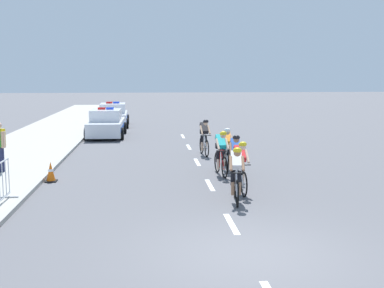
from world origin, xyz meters
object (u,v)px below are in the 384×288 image
at_px(cyclist_third, 235,157).
at_px(cyclist_fourth, 221,152).
at_px(spectator_closest, 0,143).
at_px(cyclist_lead, 236,174).
at_px(cyclist_sixth, 204,137).
at_px(traffic_cone_near, 51,172).
at_px(cyclist_fifth, 227,148).
at_px(police_car_second, 113,116).
at_px(police_car_nearest, 106,124).
at_px(cyclist_second, 240,166).

height_order(cyclist_third, cyclist_fourth, same).
distance_m(cyclist_third, spectator_closest, 7.89).
bearing_deg(cyclist_lead, cyclist_fourth, 88.12).
bearing_deg(cyclist_fourth, spectator_closest, 174.56).
height_order(cyclist_lead, cyclist_fourth, same).
bearing_deg(cyclist_lead, spectator_closest, 149.47).
distance_m(cyclist_sixth, traffic_cone_near, 7.18).
bearing_deg(traffic_cone_near, cyclist_fifth, 13.90).
bearing_deg(cyclist_fourth, police_car_second, 106.12).
xyz_separation_m(cyclist_sixth, police_car_second, (-4.58, 12.02, -0.11)).
xyz_separation_m(cyclist_sixth, police_car_nearest, (-4.59, 6.62, -0.11)).
xyz_separation_m(cyclist_lead, cyclist_fifth, (0.45, 4.52, 0.00)).
relative_size(cyclist_sixth, police_car_second, 0.39).
height_order(cyclist_lead, spectator_closest, spectator_closest).
height_order(cyclist_fourth, police_car_second, police_car_second).
bearing_deg(cyclist_third, cyclist_fourth, 106.38).
bearing_deg(cyclist_lead, cyclist_third, 80.67).
xyz_separation_m(cyclist_third, cyclist_sixth, (-0.40, 5.20, 0.00)).
distance_m(cyclist_third, police_car_second, 17.93).
bearing_deg(police_car_nearest, cyclist_third, -67.15).
bearing_deg(traffic_cone_near, cyclist_lead, -29.68).
bearing_deg(police_car_nearest, cyclist_sixth, -55.29).
bearing_deg(cyclist_fifth, cyclist_second, -92.49).
relative_size(police_car_nearest, traffic_cone_near, 6.90).
bearing_deg(police_car_second, cyclist_sixth, -69.12).
bearing_deg(traffic_cone_near, police_car_nearest, 85.79).
xyz_separation_m(cyclist_third, cyclist_fourth, (-0.30, 1.03, 0.00)).
distance_m(cyclist_sixth, spectator_closest, 8.09).
xyz_separation_m(cyclist_fifth, police_car_second, (-5.01, 15.26, -0.11)).
xyz_separation_m(cyclist_fourth, cyclist_sixth, (-0.09, 4.18, 0.00)).
xyz_separation_m(cyclist_fourth, spectator_closest, (-7.39, 0.70, 0.30)).
xyz_separation_m(police_car_second, traffic_cone_near, (-0.83, -16.70, -0.37)).
distance_m(cyclist_second, traffic_cone_near, 6.06).
xyz_separation_m(cyclist_second, cyclist_fifth, (0.15, 3.44, 0.00)).
relative_size(cyclist_second, cyclist_third, 1.00).
bearing_deg(police_car_second, traffic_cone_near, -92.86).
bearing_deg(cyclist_fourth, cyclist_fifth, 70.37).
xyz_separation_m(cyclist_lead, police_car_second, (-4.56, 19.78, -0.11)).
bearing_deg(spectator_closest, police_car_second, 80.06).
bearing_deg(police_car_second, cyclist_fourth, -73.88).
relative_size(cyclist_third, cyclist_fifth, 1.00).
distance_m(cyclist_sixth, police_car_second, 12.86).
height_order(cyclist_lead, police_car_nearest, police_car_nearest).
xyz_separation_m(police_car_nearest, spectator_closest, (-2.71, -10.09, 0.40)).
bearing_deg(cyclist_sixth, traffic_cone_near, -139.13).
height_order(cyclist_second, cyclist_fifth, same).
distance_m(cyclist_fifth, traffic_cone_near, 6.04).
bearing_deg(cyclist_third, spectator_closest, 167.31).
bearing_deg(spectator_closest, cyclist_third, -12.69).
bearing_deg(cyclist_second, police_car_nearest, 110.08).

